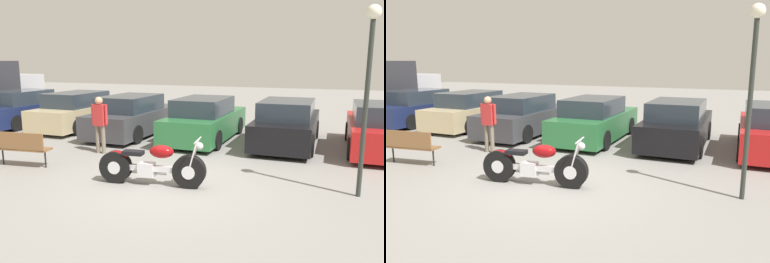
{
  "view_description": "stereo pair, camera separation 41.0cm",
  "coord_description": "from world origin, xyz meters",
  "views": [
    {
      "loc": [
        3.21,
        -6.98,
        2.61
      ],
      "look_at": [
        -0.09,
        1.7,
        0.85
      ],
      "focal_mm": 35.0,
      "sensor_mm": 36.0,
      "label": 1
    },
    {
      "loc": [
        3.59,
        -6.82,
        2.61
      ],
      "look_at": [
        -0.09,
        1.7,
        0.85
      ],
      "focal_mm": 35.0,
      "sensor_mm": 36.0,
      "label": 2
    }
  ],
  "objects": [
    {
      "name": "parked_car_champagne",
      "position": [
        -6.04,
        5.03,
        0.65
      ],
      "size": [
        1.79,
        4.37,
        1.42
      ],
      "color": "#C6B284",
      "rests_on": "ground_plane"
    },
    {
      "name": "parked_car_green",
      "position": [
        -0.76,
        4.67,
        0.65
      ],
      "size": [
        1.79,
        4.37,
        1.42
      ],
      "color": "#286B38",
      "rests_on": "ground_plane"
    },
    {
      "name": "parked_car_black",
      "position": [
        1.89,
        4.85,
        0.65
      ],
      "size": [
        1.79,
        4.37,
        1.42
      ],
      "color": "black",
      "rests_on": "ground_plane"
    },
    {
      "name": "parked_car_navy",
      "position": [
        -8.69,
        4.89,
        0.65
      ],
      "size": [
        1.79,
        4.37,
        1.42
      ],
      "color": "#19234C",
      "rests_on": "ground_plane"
    },
    {
      "name": "ground_plane",
      "position": [
        0.0,
        0.0,
        0.0
      ],
      "size": [
        60.0,
        60.0,
        0.0
      ],
      "primitive_type": "plane",
      "color": "gray"
    },
    {
      "name": "parked_car_dark_grey",
      "position": [
        -3.4,
        4.58,
        0.65
      ],
      "size": [
        1.79,
        4.37,
        1.42
      ],
      "color": "#3D3D42",
      "rests_on": "ground_plane"
    },
    {
      "name": "lamp_post",
      "position": [
        3.78,
        0.69,
        2.42
      ],
      "size": [
        0.27,
        0.27,
        3.6
      ],
      "color": "#2D332D",
      "rests_on": "ground_plane"
    },
    {
      "name": "motorcycle",
      "position": [
        -0.33,
        -0.14,
        0.43
      ],
      "size": [
        2.34,
        0.71,
        1.04
      ],
      "color": "black",
      "rests_on": "ground_plane"
    },
    {
      "name": "parked_car_red",
      "position": [
        4.53,
        4.89,
        0.65
      ],
      "size": [
        1.79,
        4.37,
        1.42
      ],
      "color": "red",
      "rests_on": "ground_plane"
    },
    {
      "name": "park_bench",
      "position": [
        -3.97,
        -0.05,
        0.54
      ],
      "size": [
        1.47,
        0.57,
        0.89
      ],
      "color": "brown",
      "rests_on": "ground_plane"
    },
    {
      "name": "person_standing",
      "position": [
        -2.94,
        1.84,
        0.96
      ],
      "size": [
        0.52,
        0.22,
        1.62
      ],
      "color": "#726656",
      "rests_on": "ground_plane"
    }
  ]
}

